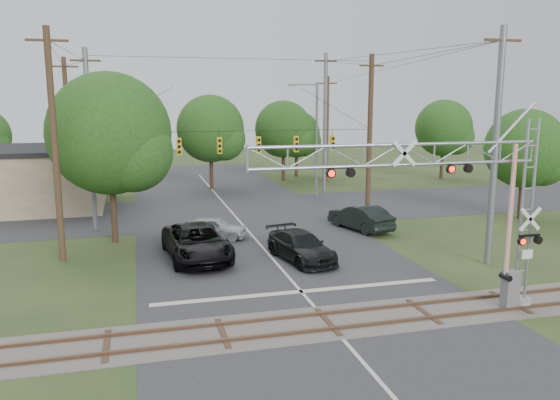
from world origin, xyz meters
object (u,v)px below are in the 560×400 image
object	(u,v)px
streetlight	(314,134)
sedan_silver	(214,227)
traffic_signal_span	(252,140)
pickup_black	(197,242)
crossing_gantry	(451,196)
car_dark	(301,246)

from	to	relation	value
streetlight	sedan_silver	bearing A→B (deg)	-131.48
traffic_signal_span	pickup_black	world-z (taller)	traffic_signal_span
crossing_gantry	pickup_black	distance (m)	13.84
pickup_black	car_dark	bearing A→B (deg)	-21.94
traffic_signal_span	sedan_silver	size ratio (longest dim) A/B	4.78
streetlight	crossing_gantry	bearing A→B (deg)	-96.82
crossing_gantry	traffic_signal_span	world-z (taller)	traffic_signal_span
streetlight	pickup_black	bearing A→B (deg)	-126.67
pickup_black	sedan_silver	world-z (taller)	pickup_black
pickup_black	sedan_silver	size ratio (longest dim) A/B	1.60
traffic_signal_span	car_dark	size ratio (longest dim) A/B	3.76
crossing_gantry	car_dark	size ratio (longest dim) A/B	2.30
traffic_signal_span	streetlight	size ratio (longest dim) A/B	1.97
streetlight	car_dark	bearing A→B (deg)	-110.32
pickup_black	car_dark	distance (m)	5.51
car_dark	streetlight	xyz separation A→B (m)	(6.40, 17.29, 4.74)
crossing_gantry	pickup_black	bearing A→B (deg)	130.19
pickup_black	traffic_signal_span	bearing A→B (deg)	55.03
pickup_black	streetlight	xyz separation A→B (m)	(11.67, 15.67, 4.59)
pickup_black	car_dark	xyz separation A→B (m)	(5.27, -1.62, -0.15)
car_dark	streetlight	distance (m)	19.04
sedan_silver	streetlight	bearing A→B (deg)	-19.08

